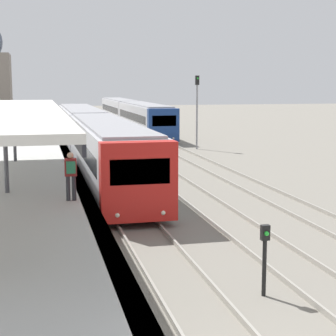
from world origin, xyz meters
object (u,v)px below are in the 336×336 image
(person_on_platform, at_px, (71,172))
(signal_mast_far, at_px, (197,104))
(signal_post_near, at_px, (265,252))
(train_near, at_px, (92,135))
(train_far, at_px, (131,114))

(person_on_platform, relative_size, signal_mast_far, 0.30)
(signal_post_near, bearing_deg, train_near, 94.28)
(person_on_platform, bearing_deg, train_near, 82.03)
(signal_post_near, bearing_deg, train_far, 84.23)
(train_near, xyz_separation_m, signal_post_near, (1.75, -23.40, -0.67))
(person_on_platform, relative_size, train_near, 0.05)
(person_on_platform, height_order, signal_mast_far, signal_mast_far)
(person_on_platform, distance_m, signal_post_near, 8.31)
(person_on_platform, xyz_separation_m, signal_post_near, (4.02, -7.21, -0.92))
(person_on_platform, bearing_deg, signal_post_near, -60.89)
(train_near, height_order, train_far, train_near)
(person_on_platform, relative_size, train_far, 0.05)
(train_near, bearing_deg, train_far, 75.12)
(person_on_platform, height_order, train_near, train_near)
(person_on_platform, bearing_deg, train_far, 77.80)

